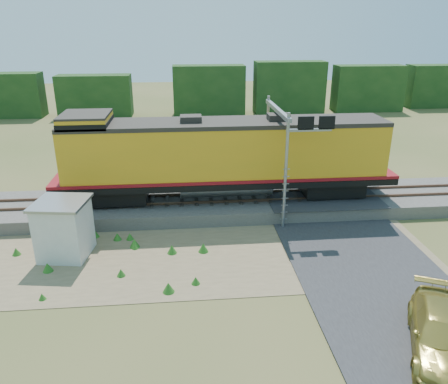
{
  "coord_description": "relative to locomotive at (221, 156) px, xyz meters",
  "views": [
    {
      "loc": [
        -1.54,
        -19.18,
        11.09
      ],
      "look_at": [
        0.55,
        3.0,
        2.4
      ],
      "focal_mm": 35.0,
      "sensor_mm": 36.0,
      "label": 1
    }
  ],
  "objects": [
    {
      "name": "ground",
      "position": [
        -0.66,
        -6.0,
        -3.58
      ],
      "size": [
        140.0,
        140.0,
        0.0
      ],
      "primitive_type": "plane",
      "color": "#475123",
      "rests_on": "ground"
    },
    {
      "name": "tree_line_north",
      "position": [
        -0.66,
        32.0,
        -0.51
      ],
      "size": [
        130.0,
        3.0,
        6.5
      ],
      "color": "#173914",
      "rests_on": "ground"
    },
    {
      "name": "signal_gantry",
      "position": [
        3.66,
        -0.65,
        1.44
      ],
      "size": [
        2.64,
        6.2,
        6.67
      ],
      "color": "gray",
      "rests_on": "ground"
    },
    {
      "name": "car",
      "position": [
        6.7,
        -13.45,
        -2.81
      ],
      "size": [
        4.18,
        5.74,
        1.54
      ],
      "primitive_type": "imported",
      "rotation": [
        0.0,
        0.0,
        -0.43
      ],
      "color": "#AE9B40",
      "rests_on": "ground"
    },
    {
      "name": "road",
      "position": [
        6.34,
        -5.26,
        -3.5
      ],
      "size": [
        7.0,
        66.0,
        0.86
      ],
      "color": "#38383A",
      "rests_on": "ground"
    },
    {
      "name": "locomotive",
      "position": [
        0.0,
        0.0,
        0.0
      ],
      "size": [
        20.61,
        3.14,
        5.32
      ],
      "color": "black",
      "rests_on": "rails"
    },
    {
      "name": "ballast",
      "position": [
        -0.66,
        0.0,
        -3.18
      ],
      "size": [
        70.0,
        5.0,
        0.8
      ],
      "primitive_type": "cube",
      "color": "slate",
      "rests_on": "ground"
    },
    {
      "name": "weed_clumps",
      "position": [
        -4.16,
        -5.9,
        -3.58
      ],
      "size": [
        15.0,
        6.2,
        0.56
      ],
      "primitive_type": null,
      "color": "#2B6C1F",
      "rests_on": "ground"
    },
    {
      "name": "shed",
      "position": [
        -8.32,
        -4.92,
        -2.09
      ],
      "size": [
        2.83,
        2.83,
        2.95
      ],
      "rotation": [
        0.0,
        0.0,
        -0.15
      ],
      "color": "silver",
      "rests_on": "ground"
    },
    {
      "name": "rails",
      "position": [
        -0.66,
        0.0,
        -2.7
      ],
      "size": [
        70.0,
        1.54,
        0.16
      ],
      "color": "brown",
      "rests_on": "ballast"
    },
    {
      "name": "dirt_shoulder",
      "position": [
        -2.66,
        -5.5,
        -3.57
      ],
      "size": [
        26.0,
        8.0,
        0.03
      ],
      "primitive_type": "cube",
      "color": "#8C7754",
      "rests_on": "ground"
    }
  ]
}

